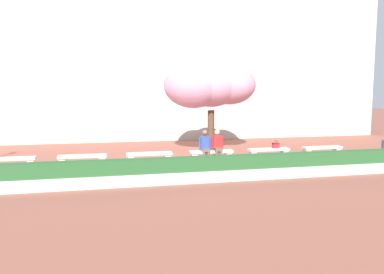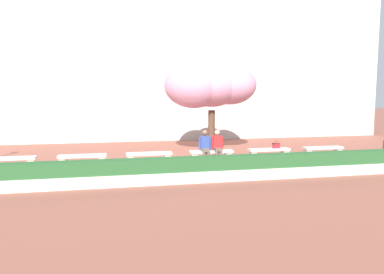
{
  "view_description": "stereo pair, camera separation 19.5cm",
  "coord_description": "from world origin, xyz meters",
  "px_view_note": "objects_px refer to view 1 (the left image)",
  "views": [
    {
      "loc": [
        -2.95,
        -14.64,
        2.74
      ],
      "look_at": [
        0.51,
        0.2,
        1.0
      ],
      "focal_mm": 35.0,
      "sensor_mm": 36.0,
      "label": 1
    },
    {
      "loc": [
        -2.76,
        -14.68,
        2.74
      ],
      "look_at": [
        0.51,
        0.2,
        1.0
      ],
      "focal_mm": 35.0,
      "sensor_mm": 36.0,
      "label": 2
    }
  ],
  "objects_px": {
    "stone_bench_east_end": "(269,152)",
    "cherry_tree_main": "(210,86)",
    "handbag": "(276,145)",
    "stone_bench_far_east": "(322,150)",
    "stone_bench_west_end": "(10,161)",
    "stone_bench_near_west": "(82,159)",
    "person_seated_left": "(205,145)",
    "stone_bench_center": "(149,156)",
    "person_seated_right": "(218,144)",
    "stone_bench_near_east": "(211,154)"
  },
  "relations": [
    {
      "from": "stone_bench_east_end",
      "to": "cherry_tree_main",
      "type": "distance_m",
      "value": 3.99
    },
    {
      "from": "handbag",
      "to": "stone_bench_far_east",
      "type": "bearing_deg",
      "value": -0.43
    },
    {
      "from": "stone_bench_far_east",
      "to": "stone_bench_east_end",
      "type": "bearing_deg",
      "value": 180.0
    },
    {
      "from": "handbag",
      "to": "cherry_tree_main",
      "type": "xyz_separation_m",
      "value": [
        -2.42,
        1.86,
        2.56
      ]
    },
    {
      "from": "handbag",
      "to": "stone_bench_west_end",
      "type": "bearing_deg",
      "value": -179.91
    },
    {
      "from": "stone_bench_west_end",
      "to": "stone_bench_near_west",
      "type": "height_order",
      "value": "same"
    },
    {
      "from": "person_seated_left",
      "to": "stone_bench_west_end",
      "type": "bearing_deg",
      "value": 179.59
    },
    {
      "from": "stone_bench_center",
      "to": "person_seated_right",
      "type": "height_order",
      "value": "person_seated_right"
    },
    {
      "from": "person_seated_left",
      "to": "stone_bench_near_west",
      "type": "bearing_deg",
      "value": 179.37
    },
    {
      "from": "stone_bench_west_end",
      "to": "stone_bench_near_east",
      "type": "distance_m",
      "value": 7.66
    },
    {
      "from": "person_seated_left",
      "to": "stone_bench_near_east",
      "type": "bearing_deg",
      "value": 11.2
    },
    {
      "from": "stone_bench_near_east",
      "to": "person_seated_left",
      "type": "height_order",
      "value": "person_seated_left"
    },
    {
      "from": "stone_bench_near_east",
      "to": "handbag",
      "type": "distance_m",
      "value": 2.9
    },
    {
      "from": "stone_bench_far_east",
      "to": "person_seated_right",
      "type": "bearing_deg",
      "value": -179.37
    },
    {
      "from": "cherry_tree_main",
      "to": "stone_bench_east_end",
      "type": "bearing_deg",
      "value": -41.94
    },
    {
      "from": "stone_bench_center",
      "to": "person_seated_left",
      "type": "bearing_deg",
      "value": -1.33
    },
    {
      "from": "stone_bench_west_end",
      "to": "cherry_tree_main",
      "type": "relative_size",
      "value": 0.42
    },
    {
      "from": "stone_bench_center",
      "to": "stone_bench_far_east",
      "type": "relative_size",
      "value": 1.0
    },
    {
      "from": "stone_bench_near_west",
      "to": "stone_bench_near_east",
      "type": "distance_m",
      "value": 5.11
    },
    {
      "from": "stone_bench_near_east",
      "to": "stone_bench_west_end",
      "type": "bearing_deg",
      "value": 180.0
    },
    {
      "from": "stone_bench_east_end",
      "to": "person_seated_right",
      "type": "xyz_separation_m",
      "value": [
        -2.3,
        -0.05,
        0.4
      ]
    },
    {
      "from": "cherry_tree_main",
      "to": "stone_bench_far_east",
      "type": "bearing_deg",
      "value": -22.02
    },
    {
      "from": "stone_bench_far_east",
      "to": "cherry_tree_main",
      "type": "height_order",
      "value": "cherry_tree_main"
    },
    {
      "from": "stone_bench_east_end",
      "to": "handbag",
      "type": "distance_m",
      "value": 0.43
    },
    {
      "from": "stone_bench_near_east",
      "to": "person_seated_left",
      "type": "distance_m",
      "value": 0.48
    },
    {
      "from": "stone_bench_center",
      "to": "stone_bench_near_east",
      "type": "xyz_separation_m",
      "value": [
        2.55,
        0.0,
        0.0
      ]
    },
    {
      "from": "stone_bench_far_east",
      "to": "handbag",
      "type": "distance_m",
      "value": 2.24
    },
    {
      "from": "person_seated_right",
      "to": "stone_bench_center",
      "type": "bearing_deg",
      "value": 178.91
    },
    {
      "from": "stone_bench_center",
      "to": "handbag",
      "type": "bearing_deg",
      "value": 0.18
    },
    {
      "from": "stone_bench_center",
      "to": "stone_bench_near_east",
      "type": "height_order",
      "value": "same"
    },
    {
      "from": "stone_bench_center",
      "to": "handbag",
      "type": "height_order",
      "value": "handbag"
    },
    {
      "from": "stone_bench_west_end",
      "to": "person_seated_left",
      "type": "distance_m",
      "value": 7.4
    },
    {
      "from": "person_seated_left",
      "to": "cherry_tree_main",
      "type": "xyz_separation_m",
      "value": [
        0.73,
        1.93,
        2.44
      ]
    },
    {
      "from": "stone_bench_center",
      "to": "stone_bench_east_end",
      "type": "relative_size",
      "value": 1.0
    },
    {
      "from": "person_seated_right",
      "to": "cherry_tree_main",
      "type": "relative_size",
      "value": 0.3
    },
    {
      "from": "stone_bench_east_end",
      "to": "stone_bench_west_end",
      "type": "bearing_deg",
      "value": 180.0
    },
    {
      "from": "stone_bench_center",
      "to": "person_seated_left",
      "type": "distance_m",
      "value": 2.32
    },
    {
      "from": "stone_bench_near_west",
      "to": "stone_bench_near_east",
      "type": "relative_size",
      "value": 1.0
    },
    {
      "from": "stone_bench_west_end",
      "to": "stone_bench_far_east",
      "type": "bearing_deg",
      "value": 0.0
    },
    {
      "from": "stone_bench_east_end",
      "to": "stone_bench_far_east",
      "type": "xyz_separation_m",
      "value": [
        2.55,
        0.0,
        0.0
      ]
    },
    {
      "from": "stone_bench_west_end",
      "to": "stone_bench_center",
      "type": "xyz_separation_m",
      "value": [
        5.11,
        0.0,
        0.0
      ]
    },
    {
      "from": "stone_bench_far_east",
      "to": "person_seated_right",
      "type": "distance_m",
      "value": 4.87
    },
    {
      "from": "stone_bench_near_west",
      "to": "stone_bench_east_end",
      "type": "distance_m",
      "value": 7.66
    },
    {
      "from": "stone_bench_far_east",
      "to": "cherry_tree_main",
      "type": "bearing_deg",
      "value": 157.98
    },
    {
      "from": "stone_bench_west_end",
      "to": "stone_bench_near_east",
      "type": "height_order",
      "value": "same"
    },
    {
      "from": "stone_bench_near_west",
      "to": "stone_bench_center",
      "type": "distance_m",
      "value": 2.55
    },
    {
      "from": "stone_bench_far_east",
      "to": "stone_bench_near_west",
      "type": "bearing_deg",
      "value": 180.0
    },
    {
      "from": "stone_bench_near_east",
      "to": "stone_bench_east_end",
      "type": "xyz_separation_m",
      "value": [
        2.55,
        0.0,
        0.0
      ]
    },
    {
      "from": "stone_bench_near_west",
      "to": "stone_bench_far_east",
      "type": "relative_size",
      "value": 1.0
    },
    {
      "from": "person_seated_right",
      "to": "handbag",
      "type": "distance_m",
      "value": 2.64
    }
  ]
}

